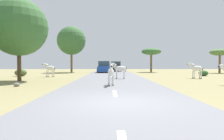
# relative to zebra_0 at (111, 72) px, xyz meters

# --- Properties ---
(ground_plane) EXTENTS (90.00, 90.00, 0.00)m
(ground_plane) POSITION_rel_zebra_0_xyz_m (0.15, -5.31, -0.86)
(ground_plane) COLOR #8E8456
(road) EXTENTS (6.00, 64.00, 0.05)m
(road) POSITION_rel_zebra_0_xyz_m (0.16, -5.31, -0.83)
(road) COLOR slate
(road) RESTS_ON ground_plane
(lane_markings) EXTENTS (0.16, 56.00, 0.01)m
(lane_markings) POSITION_rel_zebra_0_xyz_m (0.16, -6.31, -0.81)
(lane_markings) COLOR silver
(lane_markings) RESTS_ON road
(zebra_0) EXTENTS (0.42, 1.44, 1.36)m
(zebra_0) POSITION_rel_zebra_0_xyz_m (0.00, 0.00, 0.00)
(zebra_0) COLOR silver
(zebra_0) RESTS_ON road
(zebra_1) EXTENTS (1.13, 1.44, 1.54)m
(zebra_1) POSITION_rel_zebra_0_xyz_m (8.08, 6.48, 0.06)
(zebra_1) COLOR silver
(zebra_1) RESTS_ON ground_plane
(zebra_2) EXTENTS (1.56, 0.55, 1.48)m
(zebra_2) POSITION_rel_zebra_0_xyz_m (0.78, 5.60, 0.07)
(zebra_2) COLOR silver
(zebra_2) RESTS_ON road
(zebra_4) EXTENTS (1.55, 0.73, 1.51)m
(zebra_4) POSITION_rel_zebra_0_xyz_m (-6.43, 8.83, 0.04)
(zebra_4) COLOR silver
(zebra_4) RESTS_ON ground_plane
(car_0) EXTENTS (2.08, 4.37, 1.74)m
(car_0) POSITION_rel_zebra_0_xyz_m (-0.97, 18.52, -0.01)
(car_0) COLOR #1E479E
(car_0) RESTS_ON road
(car_1) EXTENTS (2.03, 4.35, 1.74)m
(car_1) POSITION_rel_zebra_0_xyz_m (0.96, 23.74, -0.01)
(car_1) COLOR black
(car_1) RESTS_ON road
(tree_0) EXTENTS (4.58, 4.58, 7.41)m
(tree_0) POSITION_rel_zebra_0_xyz_m (-6.30, 20.10, 4.25)
(tree_0) COLOR brown
(tree_0) RESTS_ON ground_plane
(tree_2) EXTENTS (3.23, 3.23, 3.99)m
(tree_2) POSITION_rel_zebra_0_xyz_m (6.78, 20.83, 2.52)
(tree_2) COLOR brown
(tree_2) RESTS_ON ground_plane
(tree_3) EXTENTS (2.88, 2.88, 3.61)m
(tree_3) POSITION_rel_zebra_0_xyz_m (16.34, 17.43, 2.20)
(tree_3) COLOR brown
(tree_3) RESTS_ON ground_plane
(tree_5) EXTENTS (4.53, 4.53, 6.53)m
(tree_5) POSITION_rel_zebra_0_xyz_m (-7.29, 3.71, 3.40)
(tree_5) COLOR #4C3823
(tree_5) RESTS_ON ground_plane
(bush_1) EXTENTS (1.06, 0.95, 0.63)m
(bush_1) POSITION_rel_zebra_0_xyz_m (10.53, 10.25, -0.54)
(bush_1) COLOR #2D5628
(bush_1) RESTS_ON ground_plane
(bush_2) EXTENTS (1.29, 1.16, 0.78)m
(bush_2) POSITION_rel_zebra_0_xyz_m (-10.02, 10.04, -0.47)
(bush_2) COLOR #425B2D
(bush_2) RESTS_ON ground_plane
(rock_0) EXTENTS (0.37, 0.38, 0.23)m
(rock_0) POSITION_rel_zebra_0_xyz_m (-5.75, -0.05, -0.74)
(rock_0) COLOR gray
(rock_0) RESTS_ON ground_plane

